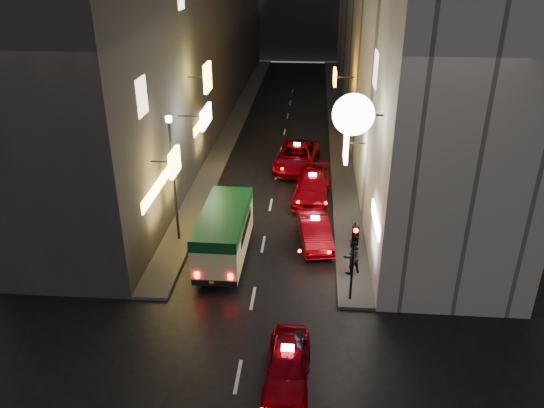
% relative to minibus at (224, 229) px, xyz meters
% --- Properties ---
extents(building_left, '(7.60, 52.00, 18.00)m').
position_rel_minibus_xyz_m(building_left, '(-6.35, 22.43, 7.46)').
color(building_left, '#383533').
rests_on(building_left, ground).
extents(building_right, '(8.02, 52.00, 18.00)m').
position_rel_minibus_xyz_m(building_right, '(9.65, 22.43, 7.46)').
color(building_right, '#A9A29A').
rests_on(building_right, ground).
extents(sidewalk_left, '(1.50, 52.00, 0.15)m').
position_rel_minibus_xyz_m(sidewalk_left, '(-2.60, 22.44, -1.47)').
color(sidewalk_left, '#42403E').
rests_on(sidewalk_left, ground).
extents(sidewalk_right, '(1.50, 52.00, 0.15)m').
position_rel_minibus_xyz_m(sidewalk_right, '(5.90, 22.44, -1.47)').
color(sidewalk_right, '#42403E').
rests_on(sidewalk_right, ground).
extents(minibus, '(2.02, 5.69, 2.44)m').
position_rel_minibus_xyz_m(minibus, '(0.00, 0.00, 0.00)').
color(minibus, '#EDE394').
rests_on(minibus, ground).
extents(taxi_near, '(1.99, 4.68, 1.65)m').
position_rel_minibus_xyz_m(taxi_near, '(3.32, -7.56, -0.80)').
color(taxi_near, '#87010C').
rests_on(taxi_near, ground).
extents(taxi_second, '(2.64, 4.98, 1.68)m').
position_rel_minibus_xyz_m(taxi_second, '(4.15, 1.78, -0.79)').
color(taxi_second, '#87010C').
rests_on(taxi_second, ground).
extents(taxi_third, '(2.61, 5.41, 1.84)m').
position_rel_minibus_xyz_m(taxi_third, '(3.97, 6.98, -0.71)').
color(taxi_third, '#87010C').
rests_on(taxi_third, ground).
extents(taxi_far, '(3.00, 5.97, 1.99)m').
position_rel_minibus_xyz_m(taxi_far, '(2.90, 11.78, -0.63)').
color(taxi_far, '#87010C').
rests_on(taxi_far, ground).
extents(pedestrian_crossing, '(0.63, 0.77, 1.99)m').
position_rel_minibus_xyz_m(pedestrian_crossing, '(3.70, -7.18, -0.55)').
color(pedestrian_crossing, black).
rests_on(pedestrian_crossing, ground).
extents(pedestrian_sidewalk, '(0.85, 0.75, 1.91)m').
position_rel_minibus_xyz_m(pedestrian_sidewalk, '(5.77, -1.01, -0.44)').
color(pedestrian_sidewalk, black).
rests_on(pedestrian_sidewalk, sidewalk_right).
extents(traffic_light, '(0.26, 0.43, 3.50)m').
position_rel_minibus_xyz_m(traffic_light, '(5.65, -3.09, 1.14)').
color(traffic_light, black).
rests_on(traffic_light, sidewalk_right).
extents(lamp_post, '(0.28, 0.28, 6.22)m').
position_rel_minibus_xyz_m(lamp_post, '(-2.55, 1.44, 2.18)').
color(lamp_post, black).
rests_on(lamp_post, sidewalk_left).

